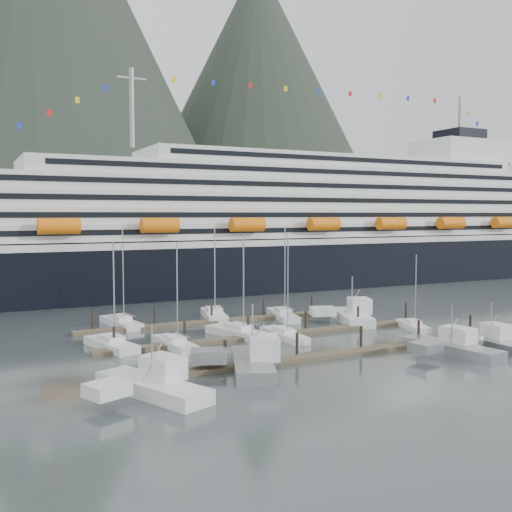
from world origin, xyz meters
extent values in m
plane|color=#4A5756|center=(0.00, 0.00, 0.00)|extent=(1600.00, 1600.00, 0.00)
cone|color=black|center=(40.00, 560.00, 180.00)|extent=(400.00, 400.00, 420.00)
cone|color=black|center=(300.00, 620.00, 155.00)|extent=(360.00, 360.00, 360.00)
cube|color=black|center=(25.00, 55.00, 4.00)|extent=(210.00, 28.00, 12.00)
cube|color=silver|center=(25.00, 55.00, 10.50)|extent=(205.80, 27.44, 1.50)
cube|color=silver|center=(30.00, 55.00, 13.10)|extent=(185.00, 26.00, 3.20)
cube|color=black|center=(30.00, 41.95, 13.26)|extent=(175.75, 0.20, 1.00)
cube|color=silver|center=(32.00, 55.00, 16.30)|extent=(180.00, 25.00, 3.20)
cube|color=black|center=(32.00, 42.45, 16.46)|extent=(171.00, 0.20, 1.00)
cube|color=silver|center=(34.00, 55.00, 19.50)|extent=(172.00, 24.00, 3.20)
cube|color=black|center=(34.00, 42.95, 19.66)|extent=(163.40, 0.20, 1.00)
cube|color=silver|center=(36.00, 55.00, 22.70)|extent=(160.00, 23.00, 3.20)
cube|color=black|center=(36.00, 43.45, 22.86)|extent=(152.00, 0.20, 1.00)
cube|color=silver|center=(38.00, 55.00, 25.80)|extent=(140.00, 22.00, 3.00)
cube|color=black|center=(38.00, 43.95, 25.95)|extent=(133.00, 0.20, 1.00)
cube|color=silver|center=(40.00, 55.00, 28.80)|extent=(95.00, 20.00, 3.00)
cube|color=black|center=(40.00, 44.95, 28.95)|extent=(90.25, 0.20, 1.00)
cube|color=silver|center=(80.00, 55.00, 33.30)|extent=(22.00, 16.00, 6.00)
cube|color=black|center=(80.00, 55.00, 37.80)|extent=(10.00, 10.00, 3.00)
cylinder|color=gray|center=(-10.00, 55.00, 38.30)|extent=(1.00, 1.00, 16.00)
cylinder|color=gray|center=(80.00, 55.00, 43.30)|extent=(0.80, 0.80, 10.00)
cylinder|color=orange|center=(-27.00, 40.00, 14.50)|extent=(7.00, 2.80, 2.80)
cylinder|color=orange|center=(-9.00, 40.00, 14.50)|extent=(7.00, 2.80, 2.80)
cylinder|color=orange|center=(9.00, 40.00, 14.50)|extent=(7.00, 2.80, 2.80)
cylinder|color=orange|center=(27.00, 40.00, 14.50)|extent=(7.00, 2.80, 2.80)
cylinder|color=orange|center=(45.00, 40.00, 14.50)|extent=(7.00, 2.80, 2.80)
cylinder|color=orange|center=(63.00, 40.00, 14.50)|extent=(7.00, 2.80, 2.80)
cylinder|color=orange|center=(81.00, 40.00, 14.50)|extent=(7.00, 2.80, 2.80)
cube|color=#4A3E2F|center=(-5.00, -10.00, 0.25)|extent=(48.00, 2.00, 0.50)
cylinder|color=black|center=(-26.00, -8.90, 1.40)|extent=(0.36, 0.36, 3.20)
cylinder|color=black|center=(-17.00, -8.90, 1.40)|extent=(0.36, 0.36, 3.20)
cylinder|color=black|center=(-8.00, -8.90, 1.40)|extent=(0.36, 0.36, 3.20)
cylinder|color=black|center=(1.00, -8.90, 1.40)|extent=(0.36, 0.36, 3.20)
cylinder|color=black|center=(10.00, -8.90, 1.40)|extent=(0.36, 0.36, 3.20)
cylinder|color=black|center=(19.00, -8.90, 1.40)|extent=(0.36, 0.36, 3.20)
cube|color=#4A3E2F|center=(-5.00, 3.00, 0.25)|extent=(48.00, 2.00, 0.50)
cylinder|color=black|center=(-26.00, 4.10, 1.40)|extent=(0.36, 0.36, 3.20)
cylinder|color=black|center=(-17.00, 4.10, 1.40)|extent=(0.36, 0.36, 3.20)
cylinder|color=black|center=(-8.00, 4.10, 1.40)|extent=(0.36, 0.36, 3.20)
cylinder|color=black|center=(1.00, 4.10, 1.40)|extent=(0.36, 0.36, 3.20)
cylinder|color=black|center=(10.00, 4.10, 1.40)|extent=(0.36, 0.36, 3.20)
cylinder|color=black|center=(19.00, 4.10, 1.40)|extent=(0.36, 0.36, 3.20)
cube|color=#4A3E2F|center=(-5.00, 16.00, 0.25)|extent=(48.00, 2.00, 0.50)
cylinder|color=black|center=(-26.00, 17.10, 1.40)|extent=(0.36, 0.36, 3.20)
cylinder|color=black|center=(-17.00, 17.10, 1.40)|extent=(0.36, 0.36, 3.20)
cylinder|color=black|center=(-8.00, 17.10, 1.40)|extent=(0.36, 0.36, 3.20)
cylinder|color=black|center=(1.00, 17.10, 1.40)|extent=(0.36, 0.36, 3.20)
cylinder|color=black|center=(10.00, 17.10, 1.40)|extent=(0.36, 0.36, 3.20)
cylinder|color=black|center=(19.00, 17.10, 1.40)|extent=(0.36, 0.36, 3.20)
cube|color=silver|center=(-26.03, 5.58, 0.25)|extent=(5.06, 10.19, 1.52)
cube|color=silver|center=(-26.03, 5.58, 1.25)|extent=(2.92, 3.85, 0.87)
cylinder|color=gray|center=(-25.79, 4.63, 7.14)|extent=(0.17, 0.17, 12.32)
cube|color=silver|center=(-18.81, 2.73, 0.25)|extent=(3.23, 9.67, 1.33)
cube|color=silver|center=(-18.81, 2.73, 1.09)|extent=(2.16, 3.47, 0.76)
cylinder|color=gray|center=(-18.73, 1.78, 7.05)|extent=(0.15, 0.15, 12.38)
cube|color=silver|center=(-8.97, 5.18, 0.25)|extent=(5.96, 11.11, 1.58)
cube|color=silver|center=(-8.97, 5.18, 1.30)|extent=(3.26, 4.25, 0.90)
cylinder|color=gray|center=(-8.66, 4.15, 7.39)|extent=(0.18, 0.18, 12.76)
cube|color=silver|center=(-3.86, 1.64, 0.25)|extent=(2.43, 10.04, 1.28)
cube|color=silver|center=(-3.86, 1.64, 1.05)|extent=(1.84, 3.52, 0.73)
cylinder|color=gray|center=(-3.87, 0.64, 7.31)|extent=(0.15, 0.15, 12.97)
cube|color=silver|center=(-21.31, 20.00, 0.25)|extent=(4.34, 10.67, 1.45)
cube|color=silver|center=(-21.31, 20.00, 1.19)|extent=(2.63, 3.92, 0.83)
cylinder|color=gray|center=(-21.14, 18.98, 7.95)|extent=(0.17, 0.17, 14.04)
cube|color=silver|center=(-6.43, 20.00, 0.25)|extent=(5.36, 10.75, 1.61)
cube|color=silver|center=(-6.43, 20.00, 1.32)|extent=(3.09, 4.06, 0.92)
cylinder|color=gray|center=(-6.67, 19.00, 7.70)|extent=(0.18, 0.18, 13.33)
cube|color=silver|center=(3.47, 15.23, 0.25)|extent=(5.08, 11.18, 1.45)
cube|color=silver|center=(3.47, 15.23, 1.19)|extent=(2.88, 4.17, 0.83)
cylinder|color=gray|center=(3.23, 14.18, 7.81)|extent=(0.17, 0.17, 13.76)
cube|color=silver|center=(15.90, -1.07, 0.25)|extent=(4.64, 8.13, 1.22)
cube|color=silver|center=(15.90, -1.07, 1.00)|extent=(2.52, 3.15, 0.70)
cylinder|color=gray|center=(15.65, -1.81, 5.80)|extent=(0.14, 0.14, 10.04)
cube|color=silver|center=(-26.91, -15.00, 0.35)|extent=(8.22, 13.28, 1.98)
cube|color=silver|center=(-31.44, -16.87, 1.59)|extent=(4.20, 3.91, 1.19)
cube|color=silver|center=(-25.71, -14.51, 2.28)|extent=(4.04, 4.63, 2.18)
cube|color=black|center=(-25.71, -14.51, 3.07)|extent=(3.76, 4.32, 0.50)
cylinder|color=gray|center=(-26.91, -15.00, 3.97)|extent=(0.16, 0.16, 4.96)
cube|color=#989B9D|center=(-15.11, -11.80, 0.35)|extent=(8.21, 12.73, 2.21)
cube|color=#989B9D|center=(-19.39, -10.09, 1.76)|extent=(4.47, 3.87, 1.32)
cube|color=silver|center=(-13.99, -12.26, 2.54)|extent=(4.22, 4.53, 2.43)
cube|color=black|center=(-13.99, -12.26, 3.42)|extent=(3.93, 4.22, 0.55)
cylinder|color=gray|center=(-15.11, -11.80, 4.41)|extent=(0.18, 0.18, 5.51)
cube|color=#989B9D|center=(9.64, -15.00, 0.35)|extent=(5.27, 12.93, 1.79)
cube|color=#989B9D|center=(4.94, -15.79, 1.44)|extent=(3.47, 3.23, 1.08)
cube|color=silver|center=(10.88, -14.79, 2.06)|extent=(3.10, 4.13, 1.97)
cube|color=black|center=(10.88, -14.79, 2.78)|extent=(2.88, 3.86, 0.45)
cylinder|color=gray|center=(9.64, -15.00, 3.59)|extent=(0.14, 0.14, 4.49)
cube|color=#989B9D|center=(16.07, -15.00, 0.35)|extent=(3.33, 10.60, 1.76)
cube|color=#989B9D|center=(12.06, -15.06, 1.41)|extent=(3.02, 2.37, 1.05)
cube|color=silver|center=(17.12, -14.98, 2.02)|extent=(2.51, 3.20, 1.93)
cube|color=black|center=(17.12, -14.98, 2.72)|extent=(2.33, 2.99, 0.44)
cylinder|color=gray|center=(16.07, -15.00, 3.52)|extent=(0.14, 0.14, 4.40)
cube|color=silver|center=(11.37, 7.61, 0.35)|extent=(7.72, 12.57, 2.17)
cube|color=silver|center=(7.10, 9.14, 1.74)|extent=(4.36, 3.72, 1.30)
cube|color=silver|center=(12.50, 7.20, 2.50)|extent=(4.07, 4.40, 2.39)
cube|color=black|center=(12.50, 7.20, 3.37)|extent=(3.79, 4.10, 0.54)
cylinder|color=gray|center=(11.37, 7.61, 4.34)|extent=(0.17, 0.17, 5.43)
camera|label=1|loc=(-42.29, -67.56, 16.54)|focal=42.00mm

